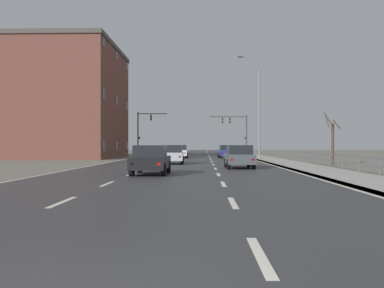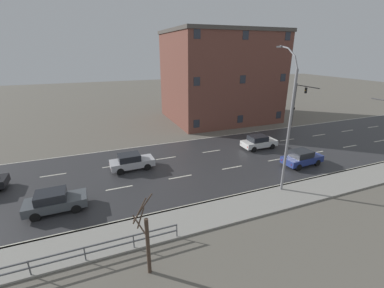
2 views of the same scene
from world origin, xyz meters
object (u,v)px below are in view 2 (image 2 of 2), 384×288
at_px(car_far_left, 259,142).
at_px(brick_building, 220,76).
at_px(car_near_left, 131,161).
at_px(car_near_right, 302,158).
at_px(car_mid_centre, 55,201).
at_px(street_lamp_midground, 288,126).
at_px(traffic_signal_left, 298,99).

relative_size(car_far_left, brick_building, 0.25).
relative_size(car_near_left, car_near_right, 0.99).
distance_m(car_near_right, brick_building, 21.30).
height_order(car_mid_centre, car_far_left, same).
bearing_deg(car_near_right, street_lamp_midground, -62.19).
xyz_separation_m(traffic_signal_left, brick_building, (-8.86, -8.47, 2.85)).
bearing_deg(brick_building, car_near_left, -48.74).
bearing_deg(car_near_left, car_mid_centre, -52.76).
bearing_deg(traffic_signal_left, car_far_left, -61.16).
distance_m(car_near_left, car_far_left, 14.76).
height_order(traffic_signal_left, car_near_right, traffic_signal_left).
bearing_deg(car_mid_centre, street_lamp_midground, 77.34).
xyz_separation_m(car_near_right, car_far_left, (-5.53, -1.20, 0.00)).
relative_size(car_near_right, car_far_left, 1.02).
bearing_deg(traffic_signal_left, car_near_right, -39.97).
distance_m(street_lamp_midground, car_mid_centre, 17.93).
height_order(car_near_left, brick_building, brick_building).
bearing_deg(brick_building, car_near_right, -3.30).
xyz_separation_m(car_near_left, car_near_right, (5.33, 15.96, 0.00)).
relative_size(car_near_right, brick_building, 0.25).
relative_size(street_lamp_midground, brick_building, 0.68).
xyz_separation_m(street_lamp_midground, brick_building, (-23.51, 6.37, 1.43)).
height_order(car_near_right, brick_building, brick_building).
relative_size(car_near_right, car_mid_centre, 1.02).
bearing_deg(car_near_left, car_far_left, 89.11).
distance_m(street_lamp_midground, car_near_right, 7.68).
distance_m(car_near_left, car_near_right, 16.83).
xyz_separation_m(car_mid_centre, car_far_left, (-5.20, 20.94, 0.00)).
xyz_separation_m(car_far_left, brick_building, (-14.83, 2.38, 6.13)).
bearing_deg(car_mid_centre, traffic_signal_left, 108.32).
distance_m(car_near_left, car_mid_centre, 7.94).
distance_m(street_lamp_midground, car_far_left, 10.65).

